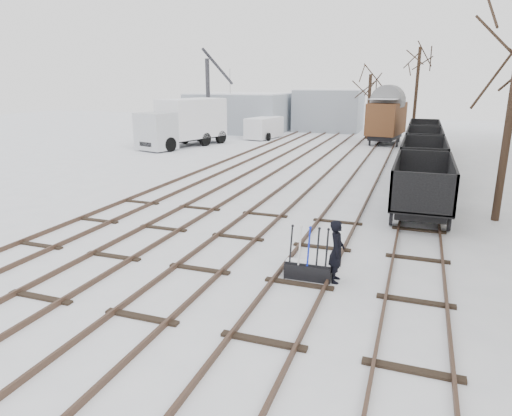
% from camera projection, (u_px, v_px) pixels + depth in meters
% --- Properties ---
extents(ground, '(120.00, 120.00, 0.00)m').
position_uv_depth(ground, '(200.00, 270.00, 13.35)').
color(ground, white).
rests_on(ground, ground).
extents(tracks, '(13.90, 52.00, 0.16)m').
position_uv_depth(tracks, '(308.00, 178.00, 25.73)').
color(tracks, black).
rests_on(tracks, ground).
extents(shed_left, '(10.00, 8.00, 4.10)m').
position_uv_depth(shed_left, '(240.00, 112.00, 49.66)').
color(shed_left, '#99A3AD').
rests_on(shed_left, ground).
extents(shed_right, '(7.00, 6.00, 4.50)m').
position_uv_depth(shed_right, '(329.00, 110.00, 50.31)').
color(shed_right, '#99A3AD').
rests_on(shed_right, ground).
extents(ground_frame, '(1.31, 0.45, 1.49)m').
position_uv_depth(ground_frame, '(308.00, 269.00, 12.69)').
color(ground_frame, black).
rests_on(ground_frame, ground).
extents(worker, '(0.49, 0.68, 1.76)m').
position_uv_depth(worker, '(337.00, 251.00, 12.37)').
color(worker, black).
rests_on(worker, ground).
extents(freight_wagon_a, '(2.25, 5.62, 2.29)m').
position_uv_depth(freight_wagon_a, '(421.00, 195.00, 18.57)').
color(freight_wagon_a, black).
rests_on(freight_wagon_a, ground).
extents(freight_wagon_b, '(2.25, 5.62, 2.29)m').
position_uv_depth(freight_wagon_b, '(422.00, 168.00, 24.37)').
color(freight_wagon_b, black).
rests_on(freight_wagon_b, ground).
extents(freight_wagon_c, '(2.25, 5.62, 2.29)m').
position_uv_depth(freight_wagon_c, '(423.00, 151.00, 30.17)').
color(freight_wagon_c, black).
rests_on(freight_wagon_c, ground).
extents(freight_wagon_d, '(2.25, 5.62, 2.29)m').
position_uv_depth(freight_wagon_d, '(423.00, 140.00, 35.98)').
color(freight_wagon_d, black).
rests_on(freight_wagon_d, ground).
extents(box_van_wagon, '(3.43, 5.47, 3.91)m').
position_uv_depth(box_van_wagon, '(387.00, 118.00, 39.60)').
color(box_van_wagon, black).
rests_on(box_van_wagon, ground).
extents(lorry, '(4.40, 8.99, 3.91)m').
position_uv_depth(lorry, '(184.00, 122.00, 38.08)').
color(lorry, black).
rests_on(lorry, ground).
extents(panel_van, '(2.67, 4.80, 2.00)m').
position_uv_depth(panel_van, '(264.00, 128.00, 43.62)').
color(panel_van, white).
rests_on(panel_van, ground).
extents(crane, '(2.03, 5.01, 8.40)m').
position_uv_depth(crane, '(209.00, 114.00, 45.39)').
color(crane, '#2E2E33').
rests_on(crane, ground).
extents(tree_near, '(0.30, 0.30, 7.56)m').
position_uv_depth(tree_near, '(509.00, 124.00, 17.12)').
color(tree_near, black).
rests_on(tree_near, ground).
extents(tree_far_left, '(0.30, 0.30, 5.96)m').
position_uv_depth(tree_far_left, '(369.00, 107.00, 42.83)').
color(tree_far_left, black).
rests_on(tree_far_left, ground).
extents(tree_far_right, '(0.30, 0.30, 8.38)m').
position_uv_depth(tree_far_right, '(416.00, 94.00, 42.91)').
color(tree_far_right, black).
rests_on(tree_far_right, ground).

